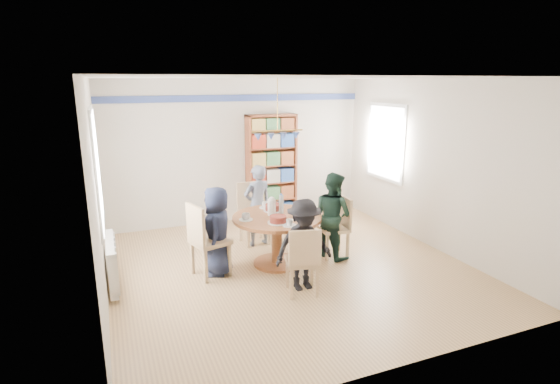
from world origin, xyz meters
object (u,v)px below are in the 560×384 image
dining_table (277,229)px  bookshelf (271,168)px  person_right (333,215)px  radiator (112,263)px  person_near (304,245)px  chair_left (204,237)px  chair_right (339,224)px  person_far (258,205)px  chair_far (252,210)px  person_left (217,231)px  chair_near (303,259)px

dining_table → bookshelf: 2.32m
person_right → radiator: bearing=69.9°
radiator → person_right: person_right is taller
person_near → bookshelf: (0.71, 3.01, 0.40)m
radiator → chair_left: bearing=-6.0°
chair_left → person_right: bearing=-0.3°
radiator → bookshelf: size_ratio=0.49×
dining_table → chair_right: bearing=-1.8°
person_far → person_near: person_far is taller
dining_table → chair_right: (1.01, -0.03, -0.04)m
bookshelf → chair_far: bearing=-124.9°
person_right → person_near: person_right is taller
radiator → dining_table: 2.29m
chair_far → person_near: bearing=-88.2°
chair_left → person_near: size_ratio=0.86×
chair_right → person_far: bearing=138.0°
chair_right → person_far: size_ratio=0.69×
person_far → dining_table: bearing=78.6°
chair_far → person_far: 0.21m
chair_far → person_near: (0.06, -1.91, 0.05)m
chair_far → person_far: bearing=-78.9°
radiator → chair_far: chair_far is taller
chair_right → chair_left: bearing=179.6°
chair_right → chair_far: (-1.04, 1.08, 0.04)m
person_far → person_near: 1.73m
dining_table → person_far: size_ratio=0.96×
chair_right → person_left: size_ratio=0.74×
person_far → radiator: bearing=7.4°
radiator → chair_near: 2.51m
person_left → bookshelf: (1.62, 2.13, 0.38)m
person_left → radiator: bearing=-76.1°
chair_near → person_far: 1.91m
chair_right → bookshelf: 2.25m
chair_far → person_far: person_far is taller
chair_right → chair_far: size_ratio=0.92×
person_far → person_near: bearing=79.8°
chair_far → person_left: 1.34m
chair_far → chair_near: (-0.02, -2.08, -0.06)m
chair_left → chair_near: size_ratio=1.16×
chair_near → person_near: bearing=64.5°
chair_left → person_far: 1.41m
person_left → person_far: size_ratio=0.93×
radiator → person_far: 2.43m
chair_right → person_left: person_left is taller
radiator → bookshelf: bookshelf is taller
chair_left → bookshelf: size_ratio=0.51×
radiator → person_left: 1.43m
chair_near → person_far: size_ratio=0.67×
radiator → chair_near: chair_near is taller
chair_left → person_left: person_left is taller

